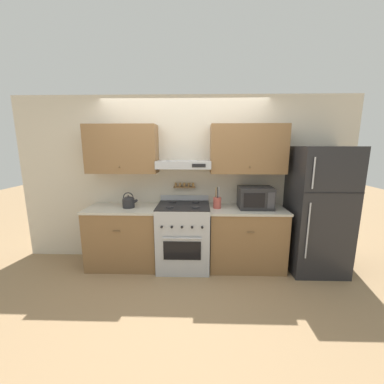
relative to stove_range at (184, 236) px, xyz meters
name	(u,v)px	position (x,y,z in m)	size (l,w,h in m)	color
ground_plane	(183,276)	(0.00, -0.29, -0.48)	(16.00, 16.00, 0.00)	#937551
wall_back	(185,171)	(0.01, 0.30, 0.95)	(5.20, 0.46, 2.55)	beige
counter_left	(124,236)	(-0.91, 0.03, -0.03)	(1.05, 0.63, 0.91)	brown
counter_right	(246,237)	(0.93, 0.03, -0.03)	(1.11, 0.63, 0.91)	brown
stove_range	(184,236)	(0.00, 0.00, 0.00)	(0.75, 0.69, 1.04)	#ADAFB5
refrigerator	(318,210)	(1.93, -0.02, 0.42)	(0.75, 0.72, 1.80)	#232326
tea_kettle	(129,202)	(-0.81, 0.03, 0.51)	(0.23, 0.18, 0.23)	#232326
microwave	(255,198)	(1.05, 0.05, 0.58)	(0.48, 0.37, 0.31)	#232326
utensil_crock	(217,202)	(0.49, 0.03, 0.51)	(0.12, 0.12, 0.31)	#B24C42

